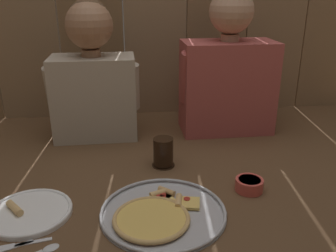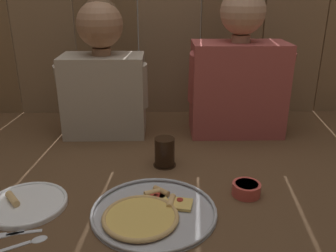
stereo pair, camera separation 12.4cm
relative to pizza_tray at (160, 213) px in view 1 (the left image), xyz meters
The scene contains 10 objects.
ground_plane 0.19m from the pizza_tray, 65.52° to the left, with size 3.20×3.20×0.00m, color brown.
pizza_tray is the anchor object (origin of this frame).
dinner_plate 0.39m from the pizza_tray, behind, with size 0.25×0.25×0.03m.
drinking_glass 0.33m from the pizza_tray, 81.81° to the left, with size 0.09×0.09×0.11m.
dipping_bowl 0.33m from the pizza_tray, 19.04° to the left, with size 0.09×0.09×0.04m.
table_fork 0.43m from the pizza_tray, 166.50° to the right, with size 0.13×0.06×0.01m.
table_knife 0.39m from the pizza_tray, 167.56° to the right, with size 0.16×0.05×0.01m.
table_spoon 0.34m from the pizza_tray, 159.79° to the right, with size 0.13×0.08×0.01m.
diner_left 0.74m from the pizza_tray, 108.59° to the left, with size 0.39×0.21×0.59m.
diner_right 0.81m from the pizza_tray, 60.09° to the left, with size 0.45×0.22×0.64m.
Camera 1 is at (-0.17, -1.08, 0.64)m, focal length 38.81 mm.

